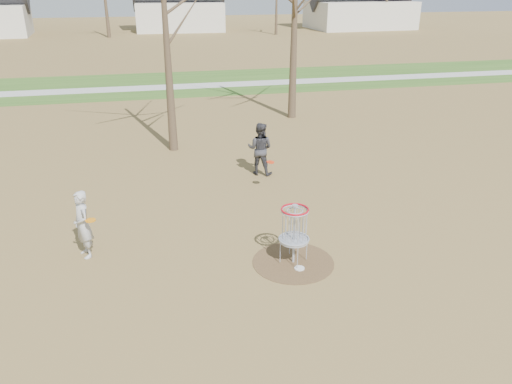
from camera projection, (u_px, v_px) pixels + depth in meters
The scene contains 9 objects.
ground at pixel (293, 262), 10.95m from camera, with size 160.00×160.00×0.00m, color brown.
green_band at pixel (193, 83), 29.78m from camera, with size 160.00×8.00×0.01m, color #2D5119.
footpath at pixel (195, 86), 28.88m from camera, with size 160.00×1.50×0.01m, color #9E9E99.
dirt_circle at pixel (293, 262), 10.95m from camera, with size 1.80×1.80×0.01m, color #47331E.
player_standing at pixel (83, 225), 10.91m from camera, with size 0.57×0.37×1.55m, color #AFAFAF.
player_throwing at pixel (260, 149), 15.60m from camera, with size 0.81×0.63×1.67m, color #323237.
disc_grounded at pixel (299, 268), 10.68m from camera, with size 0.22×0.22×0.02m, color silver.
discs_in_play at pixel (197, 186), 12.48m from camera, with size 4.91×3.07×0.08m.
disc_golf_basket at pixel (294, 225), 10.59m from camera, with size 0.64×0.64×1.35m.
Camera 1 is at (-2.87, -9.05, 5.73)m, focal length 35.00 mm.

